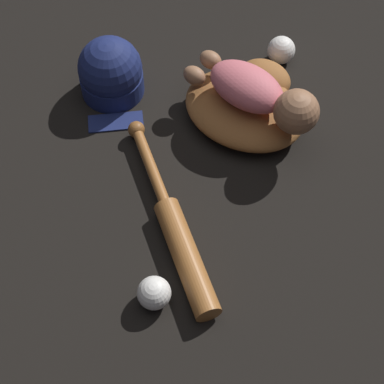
{
  "coord_description": "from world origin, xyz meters",
  "views": [
    {
      "loc": [
        0.74,
        -0.66,
        1.22
      ],
      "look_at": [
        0.17,
        -0.22,
        0.07
      ],
      "focal_mm": 60.0,
      "sensor_mm": 36.0,
      "label": 1
    }
  ],
  "objects_px": {
    "baseball_spare": "(281,50)",
    "baseball_cap": "(111,73)",
    "baby_figure": "(260,94)",
    "baseball_bat": "(178,236)",
    "baseball": "(154,293)",
    "baseball_glove": "(248,104)"
  },
  "relations": [
    {
      "from": "baseball_spare",
      "to": "baseball_cap",
      "type": "relative_size",
      "value": 0.32
    },
    {
      "from": "baby_figure",
      "to": "baseball_bat",
      "type": "relative_size",
      "value": 0.69
    },
    {
      "from": "baseball",
      "to": "baseball_cap",
      "type": "bearing_deg",
      "value": 154.6
    },
    {
      "from": "baseball_cap",
      "to": "baseball",
      "type": "bearing_deg",
      "value": -25.4
    },
    {
      "from": "baseball_glove",
      "to": "baseball_bat",
      "type": "bearing_deg",
      "value": -62.67
    },
    {
      "from": "baseball",
      "to": "baseball_spare",
      "type": "bearing_deg",
      "value": 117.91
    },
    {
      "from": "baseball_spare",
      "to": "baseball_cap",
      "type": "height_order",
      "value": "baseball_cap"
    },
    {
      "from": "baseball_bat",
      "to": "baseball",
      "type": "distance_m",
      "value": 0.14
    },
    {
      "from": "baby_figure",
      "to": "baseball_spare",
      "type": "relative_size",
      "value": 4.8
    },
    {
      "from": "baseball_glove",
      "to": "baby_figure",
      "type": "xyz_separation_m",
      "value": [
        0.04,
        -0.01,
        0.08
      ]
    },
    {
      "from": "baseball_spare",
      "to": "baseball_bat",
      "type": "bearing_deg",
      "value": -63.41
    },
    {
      "from": "baseball_bat",
      "to": "baseball_spare",
      "type": "distance_m",
      "value": 0.59
    },
    {
      "from": "baseball_spare",
      "to": "baseball",
      "type": "bearing_deg",
      "value": -62.09
    },
    {
      "from": "baseball_glove",
      "to": "baseball",
      "type": "bearing_deg",
      "value": -61.03
    },
    {
      "from": "baseball",
      "to": "baseball_spare",
      "type": "relative_size",
      "value": 0.97
    },
    {
      "from": "baby_figure",
      "to": "baseball_spare",
      "type": "height_order",
      "value": "baby_figure"
    },
    {
      "from": "baseball",
      "to": "baseball_glove",
      "type": "bearing_deg",
      "value": 118.97
    },
    {
      "from": "baseball_glove",
      "to": "baby_figure",
      "type": "distance_m",
      "value": 0.09
    },
    {
      "from": "baseball_bat",
      "to": "baseball_cap",
      "type": "xyz_separation_m",
      "value": [
        -0.44,
        0.13,
        0.04
      ]
    },
    {
      "from": "baseball_glove",
      "to": "baseball_bat",
      "type": "distance_m",
      "value": 0.38
    },
    {
      "from": "baseball_bat",
      "to": "baseball_spare",
      "type": "height_order",
      "value": "baseball_spare"
    },
    {
      "from": "baseball_glove",
      "to": "baseball_spare",
      "type": "height_order",
      "value": "baseball_glove"
    }
  ]
}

